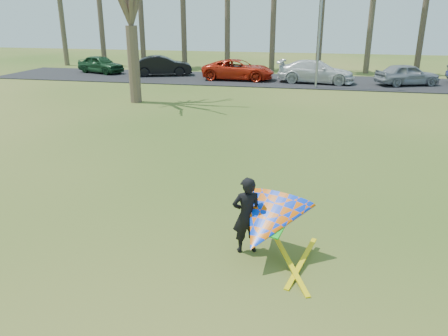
% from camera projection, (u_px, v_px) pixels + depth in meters
% --- Properties ---
extents(ground, '(100.00, 100.00, 0.00)m').
position_uv_depth(ground, '(205.00, 244.00, 9.71)').
color(ground, '#1F4E11').
rests_on(ground, ground).
extents(parking_strip, '(46.00, 7.00, 0.06)m').
position_uv_depth(parking_strip, '(289.00, 81.00, 32.71)').
color(parking_strip, black).
rests_on(parking_strip, ground).
extents(streetlight, '(2.28, 0.18, 8.00)m').
position_uv_depth(streetlight, '(323.00, 19.00, 28.03)').
color(streetlight, gray).
rests_on(streetlight, ground).
extents(car_0, '(4.56, 3.06, 1.44)m').
position_uv_depth(car_0, '(101.00, 64.00, 36.52)').
color(car_0, '#1A4122').
rests_on(car_0, parking_strip).
extents(car_1, '(4.97, 3.17, 1.55)m').
position_uv_depth(car_1, '(162.00, 66.00, 35.03)').
color(car_1, black).
rests_on(car_1, parking_strip).
extents(car_2, '(5.42, 2.57, 1.49)m').
position_uv_depth(car_2, '(238.00, 70.00, 32.85)').
color(car_2, red).
rests_on(car_2, parking_strip).
extents(car_3, '(5.64, 2.74, 1.58)m').
position_uv_depth(car_3, '(316.00, 72.00, 31.37)').
color(car_3, silver).
rests_on(car_3, parking_strip).
extents(car_4, '(4.68, 3.24, 1.48)m').
position_uv_depth(car_4, '(407.00, 74.00, 30.34)').
color(car_4, gray).
rests_on(car_4, parking_strip).
extents(kite_flyer, '(2.13, 2.39, 2.02)m').
position_uv_depth(kite_flyer, '(264.00, 222.00, 8.87)').
color(kite_flyer, black).
rests_on(kite_flyer, ground).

